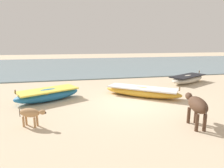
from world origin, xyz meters
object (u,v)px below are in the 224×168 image
fishing_boat_2 (142,91)px  cow_adult_dark (197,105)px  fishing_boat_1 (188,79)px  calf_near_tan (31,113)px  fishing_boat_4 (48,94)px

fishing_boat_2 → cow_adult_dark: bearing=-46.7°
fishing_boat_2 → cow_adult_dark: size_ratio=2.45×
fishing_boat_1 → cow_adult_dark: size_ratio=2.25×
cow_adult_dark → fishing_boat_2: bearing=17.9°
calf_near_tan → fishing_boat_4: bearing=107.7°
fishing_boat_1 → fishing_boat_4: size_ratio=1.05×
fishing_boat_4 → cow_adult_dark: (5.29, -4.33, 0.45)m
fishing_boat_1 → fishing_boat_2: 5.25m
fishing_boat_2 → fishing_boat_4: bearing=-146.4°
fishing_boat_1 → fishing_boat_4: (-9.36, -2.39, 0.01)m
fishing_boat_4 → cow_adult_dark: cow_adult_dark is taller
fishing_boat_2 → cow_adult_dark: cow_adult_dark is taller
fishing_boat_1 → fishing_boat_2: bearing=-176.2°
fishing_boat_1 → fishing_boat_2: fishing_boat_1 is taller
fishing_boat_1 → fishing_boat_2: (-4.50, -2.69, -0.02)m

